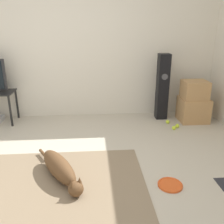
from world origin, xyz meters
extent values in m
plane|color=#BCB29E|center=(0.00, 0.00, 0.00)|extent=(12.00, 12.00, 0.00)
cube|color=silver|center=(0.00, 2.10, 1.27)|extent=(8.00, 0.06, 2.55)
cube|color=#847056|center=(-0.02, -0.08, 0.01)|extent=(1.83, 1.35, 0.01)
ellipsoid|color=brown|center=(-0.05, 0.04, 0.13)|extent=(0.55, 0.75, 0.24)
sphere|color=brown|center=(0.16, -0.32, 0.09)|extent=(0.16, 0.16, 0.16)
cone|color=brown|center=(0.20, -0.30, 0.18)|extent=(0.05, 0.05, 0.07)
cone|color=brown|center=(0.12, -0.34, 0.18)|extent=(0.05, 0.05, 0.07)
cylinder|color=brown|center=(-0.30, 0.47, 0.06)|extent=(0.16, 0.23, 0.04)
cylinder|color=#DB511E|center=(1.15, -0.22, 0.01)|extent=(0.27, 0.27, 0.02)
torus|color=#DB511E|center=(1.15, -0.22, 0.02)|extent=(0.26, 0.26, 0.02)
cube|color=tan|center=(2.11, 1.61, 0.21)|extent=(0.48, 0.42, 0.41)
cube|color=tan|center=(2.09, 1.59, 0.57)|extent=(0.41, 0.36, 0.31)
cube|color=black|center=(1.58, 1.79, 0.58)|extent=(0.19, 0.19, 1.16)
cylinder|color=#4C4C51|center=(1.58, 1.70, 0.78)|extent=(0.11, 0.00, 0.11)
cylinder|color=black|center=(-1.02, 1.61, 0.26)|extent=(0.04, 0.04, 0.53)
cylinder|color=black|center=(-1.02, 2.00, 0.26)|extent=(0.04, 0.04, 0.53)
sphere|color=#C6E033|center=(1.63, 1.50, 0.03)|extent=(0.07, 0.07, 0.07)
sphere|color=#C6E033|center=(1.66, 1.24, 0.03)|extent=(0.07, 0.07, 0.07)
sphere|color=#C6E033|center=(1.74, 1.32, 0.03)|extent=(0.07, 0.07, 0.07)
camera|label=1|loc=(0.36, -2.41, 1.64)|focal=40.00mm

